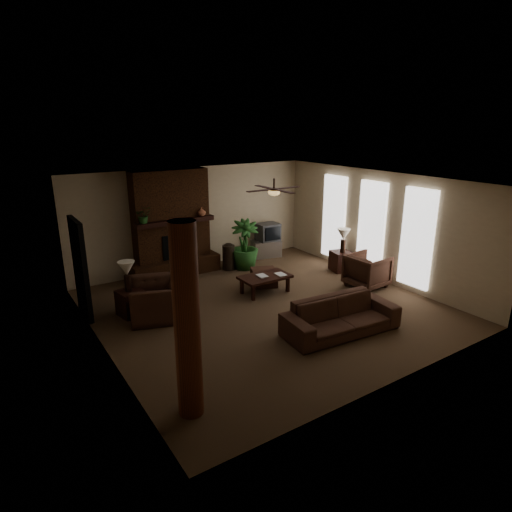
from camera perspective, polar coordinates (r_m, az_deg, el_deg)
room_shell at (r=9.27m, az=1.36°, el=1.15°), size 7.00×7.00×7.00m
fireplace at (r=11.72m, az=-10.94°, el=3.06°), size 2.40×0.70×2.80m
windows at (r=11.67m, az=14.89°, el=3.71°), size 0.08×3.65×2.35m
log_column at (r=5.95m, az=-9.04°, el=-8.67°), size 0.36×0.36×2.80m
doorway at (r=9.71m, az=-22.04°, el=-1.55°), size 0.10×1.00×2.10m
ceiling_fan at (r=9.49m, az=2.38°, el=8.51°), size 1.35×1.35×0.37m
sofa at (r=8.66m, az=11.11°, el=-7.07°), size 2.38×0.90×0.91m
armchair_left at (r=9.36m, az=-12.99°, el=-4.81°), size 1.13×1.40×1.06m
armchair_right at (r=11.13m, az=14.40°, el=-1.69°), size 0.89×0.94×0.91m
coffee_table at (r=10.43m, az=1.18°, el=-2.91°), size 1.20×0.70×0.43m
ottoman at (r=10.99m, az=1.04°, el=-2.80°), size 0.79×0.79×0.40m
tv_stand at (r=13.27m, az=1.34°, el=1.01°), size 0.95×0.70×0.50m
tv at (r=13.16m, az=1.59°, el=3.17°), size 0.67×0.55×0.52m
floor_vase at (r=12.06m, az=-3.61°, el=0.18°), size 0.34×0.34×0.77m
floor_plant at (r=12.15m, az=-1.50°, el=0.12°), size 1.18×1.56×0.77m
side_table_left at (r=9.68m, az=-16.05°, el=-5.91°), size 0.58×0.58×0.55m
lamp_left at (r=9.43m, az=-16.59°, el=-1.84°), size 0.43×0.43×0.65m
side_table_right at (r=12.22m, az=11.06°, el=-0.66°), size 0.60×0.60×0.55m
lamp_right at (r=11.99m, az=11.41°, el=2.59°), size 0.42×0.42×0.65m
mantel_plant at (r=11.07m, az=-14.51°, el=5.01°), size 0.44×0.48×0.33m
mantel_vase at (r=11.66m, az=-7.14°, el=5.77°), size 0.26×0.27×0.22m
book_a at (r=10.28m, az=0.27°, el=-2.03°), size 0.22×0.04×0.29m
book_b at (r=10.39m, az=2.76°, el=-1.82°), size 0.21×0.04×0.29m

